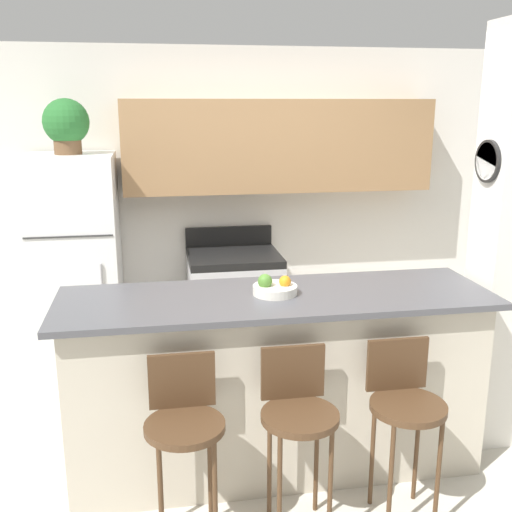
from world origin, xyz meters
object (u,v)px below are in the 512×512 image
at_px(stove_range, 234,306).
at_px(bar_stool_mid, 298,415).
at_px(potted_plant_on_fridge, 66,124).
at_px(bar_stool_right, 405,405).
at_px(trash_bin, 152,354).
at_px(refrigerator, 77,266).
at_px(fruit_bowl, 274,288).
at_px(bar_stool_left, 184,425).

distance_m(stove_range, bar_stool_mid, 2.12).
xyz_separation_m(bar_stool_mid, potted_plant_on_fridge, (-1.26, 2.09, 1.33)).
distance_m(bar_stool_right, trash_bin, 2.28).
height_order(refrigerator, fruit_bowl, refrigerator).
bearing_deg(potted_plant_on_fridge, trash_bin, -23.81).
height_order(bar_stool_left, fruit_bowl, fruit_bowl).
distance_m(potted_plant_on_fridge, trash_bin, 1.85).
relative_size(refrigerator, fruit_bowl, 6.97).
bearing_deg(stove_range, fruit_bowl, -89.32).
bearing_deg(stove_range, trash_bin, -158.93).
relative_size(bar_stool_left, bar_stool_mid, 1.00).
distance_m(refrigerator, trash_bin, 0.90).
bearing_deg(bar_stool_mid, potted_plant_on_fridge, 121.13).
xyz_separation_m(bar_stool_mid, trash_bin, (-0.72, 1.85, -0.43)).
distance_m(bar_stool_mid, fruit_bowl, 0.73).
distance_m(stove_range, bar_stool_right, 2.20).
distance_m(bar_stool_left, trash_bin, 1.90).
bearing_deg(potted_plant_on_fridge, fruit_bowl, -50.92).
relative_size(stove_range, bar_stool_right, 1.15).
distance_m(bar_stool_left, potted_plant_on_fridge, 2.58).
height_order(stove_range, trash_bin, stove_range).
relative_size(refrigerator, stove_range, 1.62).
bearing_deg(stove_range, potted_plant_on_fridge, -178.89).
bearing_deg(fruit_bowl, trash_bin, 118.49).
bearing_deg(bar_stool_left, bar_stool_right, 0.00).
relative_size(bar_stool_right, fruit_bowl, 3.74).
bearing_deg(refrigerator, trash_bin, -23.80).
xyz_separation_m(refrigerator, stove_range, (1.23, 0.02, -0.40)).
relative_size(stove_range, potted_plant_on_fridge, 2.64).
xyz_separation_m(stove_range, bar_stool_left, (-0.53, -2.11, 0.16)).
bearing_deg(bar_stool_mid, stove_range, 90.78).
bearing_deg(trash_bin, bar_stool_left, -85.01).
bearing_deg(refrigerator, stove_range, 1.12).
bearing_deg(fruit_bowl, potted_plant_on_fridge, 129.08).
xyz_separation_m(bar_stool_right, potted_plant_on_fridge, (-1.82, 2.09, 1.33)).
bearing_deg(stove_range, bar_stool_right, -74.57).
bearing_deg(trash_bin, refrigerator, 156.20).
height_order(bar_stool_mid, trash_bin, bar_stool_mid).
distance_m(refrigerator, fruit_bowl, 2.00).
bearing_deg(fruit_bowl, refrigerator, 129.08).
xyz_separation_m(bar_stool_right, trash_bin, (-1.27, 1.85, -0.43)).
bearing_deg(bar_stool_right, bar_stool_left, 180.00).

